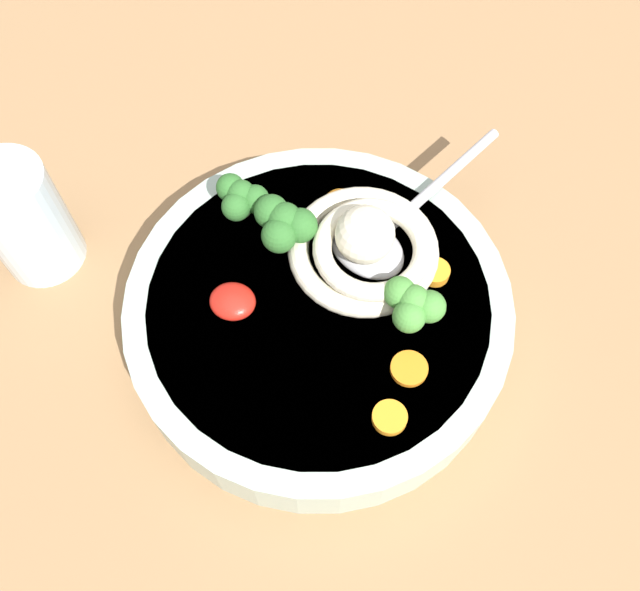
{
  "coord_description": "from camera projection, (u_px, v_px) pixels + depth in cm",
  "views": [
    {
      "loc": [
        9.22,
        -21.59,
        51.08
      ],
      "look_at": [
        2.58,
        0.39,
        8.48
      ],
      "focal_mm": 38.61,
      "sensor_mm": 36.0,
      "label": 1
    }
  ],
  "objects": [
    {
      "name": "soup_spoon",
      "position": [
        380.0,
        236.0,
        0.5
      ],
      "size": [
        10.96,
        16.83,
        1.6
      ],
      "rotation": [
        0.0,
        0.0,
        1.09
      ],
      "color": "#B7B7BC",
      "rests_on": "soup_bowl"
    },
    {
      "name": "soup_bowl",
      "position": [
        320.0,
        310.0,
        0.5
      ],
      "size": [
        27.51,
        27.51,
        4.53
      ],
      "color": "#9EB2A3",
      "rests_on": "table_slab"
    },
    {
      "name": "carrot_slice_right",
      "position": [
        341.0,
        205.0,
        0.52
      ],
      "size": [
        2.67,
        2.67,
        0.58
      ],
      "primitive_type": "cylinder",
      "color": "orange",
      "rests_on": "soup_bowl"
    },
    {
      "name": "broccoli_floret_beside_chili",
      "position": [
        413.0,
        304.0,
        0.46
      ],
      "size": [
        4.39,
        3.77,
        3.47
      ],
      "color": "#7A9E60",
      "rests_on": "soup_bowl"
    },
    {
      "name": "table_slab",
      "position": [
        287.0,
        330.0,
        0.54
      ],
      "size": [
        112.44,
        112.44,
        3.94
      ],
      "primitive_type": "cube",
      "color": "#936D47",
      "rests_on": "ground"
    },
    {
      "name": "noodle_pile",
      "position": [
        366.0,
        246.0,
        0.49
      ],
      "size": [
        11.96,
        11.73,
        4.81
      ],
      "color": "beige",
      "rests_on": "soup_bowl"
    },
    {
      "name": "drinking_glass",
      "position": [
        27.0,
        216.0,
        0.51
      ],
      "size": [
        6.25,
        6.25,
        9.79
      ],
      "primitive_type": "cylinder",
      "color": "silver",
      "rests_on": "table_slab"
    },
    {
      "name": "chili_sauce_dollop",
      "position": [
        233.0,
        301.0,
        0.47
      ],
      "size": [
        3.24,
        2.91,
        1.46
      ],
      "primitive_type": "ellipsoid",
      "color": "red",
      "rests_on": "soup_bowl"
    },
    {
      "name": "carrot_slice_rear",
      "position": [
        435.0,
        272.0,
        0.49
      ],
      "size": [
        2.09,
        2.09,
        0.79
      ],
      "primitive_type": "cylinder",
      "color": "orange",
      "rests_on": "soup_bowl"
    },
    {
      "name": "carrot_slice_extra_b",
      "position": [
        409.0,
        369.0,
        0.46
      ],
      "size": [
        2.51,
        2.51,
        0.43
      ],
      "primitive_type": "cylinder",
      "color": "orange",
      "rests_on": "soup_bowl"
    },
    {
      "name": "carrot_slice_left",
      "position": [
        390.0,
        417.0,
        0.44
      ],
      "size": [
        2.28,
        2.28,
        0.6
      ],
      "primitive_type": "cylinder",
      "color": "orange",
      "rests_on": "soup_bowl"
    },
    {
      "name": "broccoli_floret_front",
      "position": [
        241.0,
        197.0,
        0.5
      ],
      "size": [
        4.15,
        3.57,
        3.28
      ],
      "color": "#7A9E60",
      "rests_on": "soup_bowl"
    },
    {
      "name": "broccoli_floret_near_spoon",
      "position": [
        284.0,
        224.0,
        0.48
      ],
      "size": [
        4.91,
        4.23,
        3.88
      ],
      "color": "#7A9E60",
      "rests_on": "soup_bowl"
    }
  ]
}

